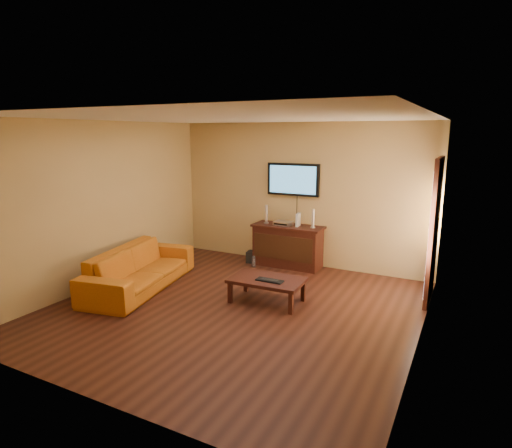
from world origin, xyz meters
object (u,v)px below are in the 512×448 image
Objects in this scene: sofa at (140,262)px; speaker_left at (266,215)px; television at (293,180)px; coffee_table at (267,281)px; bottle at (254,262)px; av_receiver at (283,223)px; keyboard at (270,280)px; game_console at (298,220)px; subwoofer at (253,257)px; speaker_right at (313,219)px; media_console at (288,246)px.

sofa is 2.56m from speaker_left.
television is 0.93× the size of coffee_table.
bottle is at bearing 124.15° from coffee_table.
keyboard is at bearing -67.73° from av_receiver.
speaker_left is at bearing 117.30° from keyboard.
game_console is 1.11× the size of bottle.
coffee_table reaches higher than subwoofer.
keyboard is (0.08, -0.08, 0.06)m from coffee_table.
speaker_left reaches higher than keyboard.
speaker_right is at bearing -1.69° from subwoofer.
speaker_right reaches higher than av_receiver.
coffee_table is at bearing -77.86° from television.
game_console is (-0.29, 0.00, -0.04)m from speaker_right.
subwoofer is (-1.13, 1.70, -0.21)m from coffee_table.
sofa is 2.95m from game_console.
av_receiver reaches higher than subwoofer.
sofa is at bearing -169.45° from coffee_table.
television is at bearing 158.37° from speaker_right.
coffee_table is at bearing -88.45° from game_console.
sofa is (-1.69, -2.19, 0.04)m from media_console.
speaker_right is (0.94, 0.03, -0.00)m from speaker_left.
television is at bearing 45.81° from bottle.
coffee_table is at bearing -69.33° from av_receiver.
television is 2.44m from coffee_table.
bottle is (0.15, -0.25, -0.01)m from subwoofer.
speaker_left is at bearing -179.15° from media_console.
speaker_left is 1.09× the size of av_receiver.
subwoofer is at bearing -174.31° from speaker_right.
bottle is (-1.03, -0.37, -0.85)m from speaker_right.
subwoofer is at bearing 120.24° from bottle.
subwoofer is (-0.61, -0.08, -0.72)m from av_receiver.
media_console is 3.86× the size of speaker_right.
media_console is 6.08× the size of subwoofer.
speaker_right is (0.05, 1.82, 0.63)m from coffee_table.
subwoofer is 0.29m from bottle.
keyboard reaches higher than coffee_table.
television is 0.85m from speaker_left.
bottle is at bearing -147.59° from media_console.
speaker_left is at bearing -178.14° from speaker_right.
av_receiver reaches higher than coffee_table.
speaker_left is at bearing 116.30° from coffee_table.
speaker_left is at bearing -153.71° from television.
coffee_table is at bearing -55.85° from bottle.
sofa is at bearing -127.69° from media_console.
speaker_left is 0.38m from av_receiver.
sofa is at bearing -122.77° from subwoofer.
coffee_table is (0.43, -1.79, -0.08)m from media_console.
speaker_right is at bearing -6.41° from game_console.
speaker_right is at bearing 19.79° from bottle.
game_console is (0.19, 0.03, 0.52)m from media_console.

